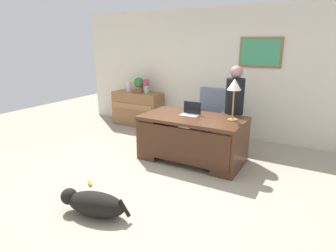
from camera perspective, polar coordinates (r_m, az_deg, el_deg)
name	(u,v)px	position (r m, az deg, el deg)	size (l,w,h in m)	color
ground_plane	(154,177)	(4.47, -2.78, -10.09)	(12.00, 12.00, 0.00)	#9E937F
back_wall	(218,73)	(6.37, 9.96, 10.43)	(7.00, 0.16, 2.70)	beige
desk	(192,137)	(4.91, 4.76, -2.27)	(1.74, 0.95, 0.78)	#4C2B19
credenza	(138,109)	(7.11, -6.09, 3.48)	(1.25, 0.50, 0.82)	olive
armchair	(211,120)	(5.80, 8.58, 1.26)	(0.60, 0.59, 1.11)	slate
person_standing	(234,111)	(5.18, 13.06, 3.02)	(0.32, 0.32, 1.61)	#262323
dog_lying	(93,203)	(3.61, -14.73, -14.76)	(0.90, 0.45, 0.30)	black
laptop	(191,112)	(4.92, 4.58, 2.83)	(0.32, 0.22, 0.22)	#B2B5BA
desk_lamp	(234,87)	(4.57, 13.13, 7.58)	(0.22, 0.22, 0.67)	#9E8447
vase_with_flowers	(146,85)	(6.85, -4.37, 8.26)	(0.17, 0.17, 0.33)	#A9AEBB
vase_empty	(129,86)	(7.16, -7.88, 7.87)	(0.12, 0.12, 0.25)	silver
potted_plant	(139,84)	(6.97, -5.81, 8.32)	(0.24, 0.24, 0.36)	brown
dog_toy_bone	(90,183)	(4.38, -15.40, -10.90)	(0.19, 0.05, 0.05)	orange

